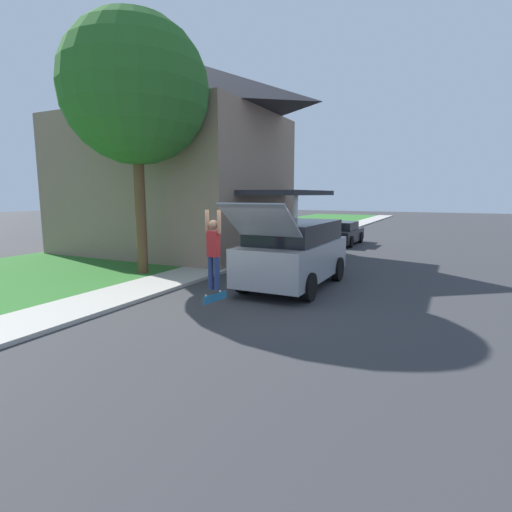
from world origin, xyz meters
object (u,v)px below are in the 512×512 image
object	(u,v)px
lawn_tree_near	(135,90)
car_down_street	(341,233)
suv_parked	(294,252)
skateboarder	(214,249)
skateboard	(215,297)

from	to	relation	value
lawn_tree_near	car_down_street	size ratio (longest dim) A/B	2.13
suv_parked	lawn_tree_near	bearing A→B (deg)	-172.22
lawn_tree_near	skateboarder	xyz separation A→B (m)	(4.83, -2.92, -4.64)
lawn_tree_near	skateboarder	world-z (taller)	lawn_tree_near
car_down_street	skateboarder	world-z (taller)	skateboarder
skateboarder	skateboard	distance (m)	1.16
skateboarder	car_down_street	bearing A→B (deg)	93.37
suv_parked	skateboarder	xyz separation A→B (m)	(-0.57, -3.66, 0.50)
lawn_tree_near	skateboarder	bearing A→B (deg)	-31.18
lawn_tree_near	suv_parked	size ratio (longest dim) A/B	1.61
lawn_tree_near	suv_parked	world-z (taller)	lawn_tree_near
skateboarder	lawn_tree_near	bearing A→B (deg)	148.82
skateboarder	suv_parked	bearing A→B (deg)	81.08
skateboarder	skateboard	xyz separation A→B (m)	(-0.02, 0.05, -1.15)
car_down_street	skateboard	distance (m)	14.65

